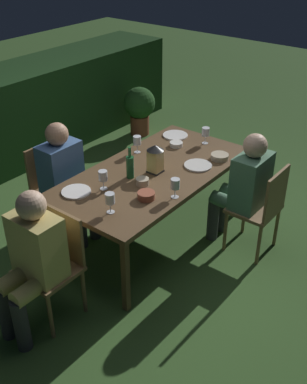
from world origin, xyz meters
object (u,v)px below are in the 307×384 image
at_px(plate_c, 198,165).
at_px(bowl_dip, 176,144).
at_px(bowl_olives, 146,195).
at_px(potted_plant_by_hedge, 139,107).
at_px(chair_side_right_a, 54,184).
at_px(chair_side_left_b, 262,206).
at_px(plate_a, 76,192).
at_px(plate_b, 175,135).
at_px(chair_head_near, 55,261).
at_px(dining_table, 153,176).
at_px(lantern_centerpiece, 155,157).
at_px(person_in_mustard, 32,258).
at_px(wine_glass_a, 175,185).
at_px(wine_glass_d, 103,177).
at_px(wine_glass_c, 110,199).
at_px(bowl_salad, 220,156).
at_px(wine_glass_e, 206,133).
at_px(wine_glass_b, 137,141).
at_px(green_bottle_on_table, 130,166).
at_px(person_in_blue, 66,176).
at_px(person_in_green, 244,185).
at_px(bowl_bread, 142,181).

xyz_separation_m(plate_c, bowl_dip, (0.23, 0.41, 0.02)).
distance_m(bowl_olives, potted_plant_by_hedge, 3.01).
bearing_deg(chair_side_right_a, bowl_dip, -37.02).
distance_m(chair_side_left_b, plate_a, 1.64).
xyz_separation_m(plate_a, plate_b, (1.44, 0.02, 0.00)).
height_order(chair_head_near, chair_side_left_b, same).
distance_m(plate_b, bowl_olives, 1.28).
xyz_separation_m(dining_table, lantern_centerpiece, (-0.01, -0.02, 0.20)).
bearing_deg(person_in_mustard, bowl_olives, -13.80).
bearing_deg(plate_a, wine_glass_a, -57.32).
distance_m(dining_table, wine_glass_d, 0.55).
height_order(wine_glass_c, bowl_salad, wine_glass_c).
distance_m(chair_head_near, bowl_dip, 1.79).
bearing_deg(wine_glass_a, chair_side_right_a, 98.07).
height_order(wine_glass_e, bowl_dip, wine_glass_e).
relative_size(wine_glass_d, wine_glass_e, 1.00).
xyz_separation_m(wine_glass_e, plate_b, (-0.04, 0.34, -0.11)).
height_order(chair_side_right_a, wine_glass_b, wine_glass_b).
height_order(bowl_olives, potted_plant_by_hedge, bowl_olives).
bearing_deg(plate_a, chair_side_left_b, -45.85).
bearing_deg(potted_plant_by_hedge, plate_b, -128.46).
height_order(green_bottle_on_table, plate_b, green_bottle_on_table).
bearing_deg(bowl_dip, person_in_blue, 150.94).
xyz_separation_m(bowl_olives, bowl_dip, (0.96, 0.39, -0.01)).
distance_m(dining_table, person_in_blue, 0.82).
distance_m(lantern_centerpiece, plate_b, 0.83).
height_order(plate_c, bowl_olives, bowl_olives).
xyz_separation_m(wine_glass_c, plate_a, (0.05, 0.43, -0.11)).
xyz_separation_m(bowl_olives, bowl_salad, (0.98, -0.10, -0.00)).
height_order(dining_table, chair_head_near, chair_head_near).
relative_size(person_in_mustard, person_in_blue, 1.00).
relative_size(green_bottle_on_table, plate_c, 1.13).
bearing_deg(chair_side_right_a, plate_b, -26.61).
bearing_deg(chair_head_near, bowl_dip, 4.61).
bearing_deg(potted_plant_by_hedge, person_in_blue, -156.33).
bearing_deg(green_bottle_on_table, wine_glass_c, -155.22).
distance_m(wine_glass_a, wine_glass_c, 0.56).
bearing_deg(person_in_green, wine_glass_d, 138.72).
relative_size(chair_head_near, person_in_blue, 0.76).
bearing_deg(plate_a, wine_glass_e, -12.38).
relative_size(person_in_blue, wine_glass_e, 6.80).
height_order(person_in_green, bowl_olives, person_in_green).
xyz_separation_m(wine_glass_a, wine_glass_d, (-0.26, 0.55, 0.00)).
relative_size(wine_glass_c, plate_a, 0.68).
bearing_deg(bowl_olives, chair_head_near, 163.00).
distance_m(plate_b, bowl_bread, 1.06).
distance_m(chair_side_right_a, bowl_salad, 1.61).
bearing_deg(bowl_dip, wine_glass_a, -145.13).
xyz_separation_m(lantern_centerpiece, bowl_bread, (-0.25, -0.05, -0.12)).
height_order(wine_glass_b, wine_glass_c, same).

